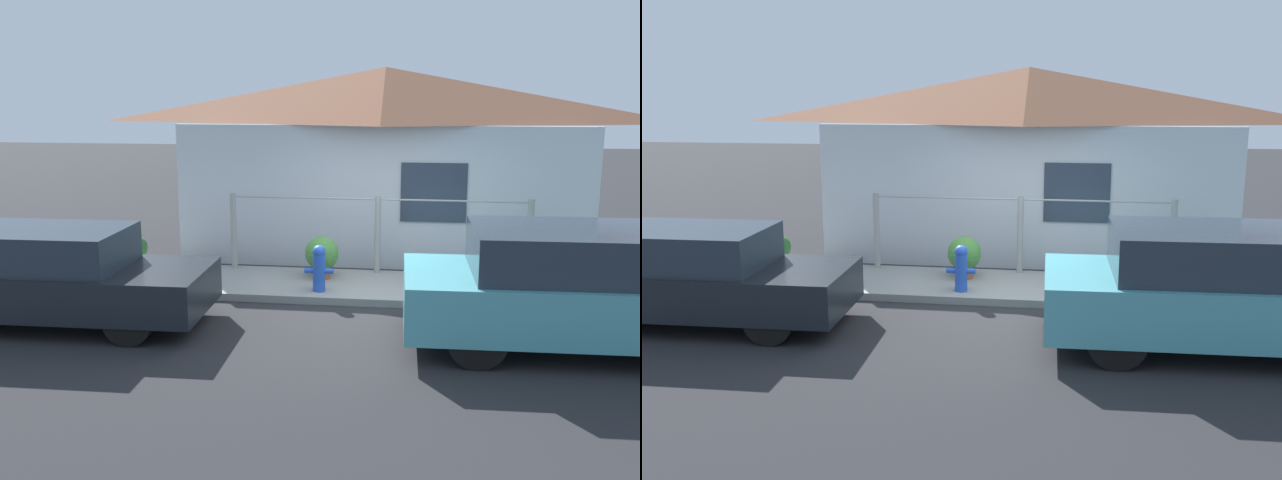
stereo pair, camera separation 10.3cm
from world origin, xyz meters
The scene contains 10 objects.
ground_plane centered at (0.00, 0.00, 0.00)m, with size 60.00×60.00×0.00m, color #262628.
sidewalk centered at (0.00, 0.85, 0.06)m, with size 24.00×1.71×0.11m.
house centered at (0.00, 3.23, 2.76)m, with size 7.55×2.23×3.46m.
fence centered at (0.00, 1.56, 0.81)m, with size 4.90×0.10×1.26m.
car_left centered at (-4.14, -1.30, 0.65)m, with size 4.17×1.70×1.28m.
car_right centered at (2.60, -1.30, 0.74)m, with size 4.34×1.92×1.46m.
fire_hydrant centered at (-0.79, 0.34, 0.48)m, with size 0.44×0.20×0.70m.
potted_plant_near_hydrant centered at (-0.85, 1.10, 0.49)m, with size 0.54×0.54×0.67m.
potted_plant_by_fence centered at (-4.01, 1.26, 0.43)m, with size 0.40×0.40×0.57m.
potted_plant_corner centered at (2.79, 1.25, 0.47)m, with size 0.57×0.57×0.65m.
Camera 2 is at (0.75, -9.78, 3.05)m, focal length 40.00 mm.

